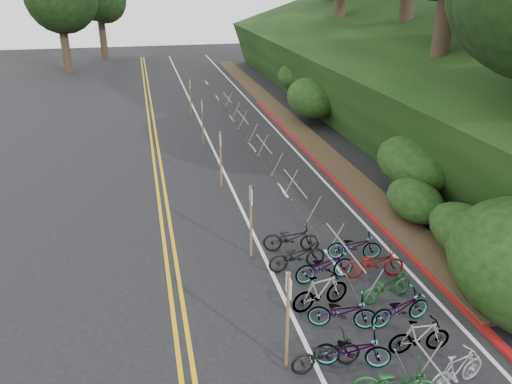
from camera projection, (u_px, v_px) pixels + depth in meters
ground at (272, 364)px, 11.87m from camera, size 120.00×120.00×0.00m
road_markings at (226, 194)px, 21.02m from camera, size 7.47×80.00×0.01m
red_curb at (324, 168)px, 23.75m from camera, size 0.25×28.00×0.10m
embankment at (398, 81)px, 30.52m from camera, size 14.30×48.14×9.11m
bike_racks_rest at (264, 150)px, 23.76m from camera, size 1.14×23.00×1.17m
signpost_near at (288, 314)px, 11.27m from camera, size 0.08×0.40×2.56m
signposts_rest at (210, 135)px, 23.93m from camera, size 0.08×18.40×2.50m
bike_front at (326, 353)px, 11.55m from camera, size 0.71×1.77×0.91m
bike_valet at (361, 300)px, 13.38m from camera, size 3.36×9.95×1.06m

